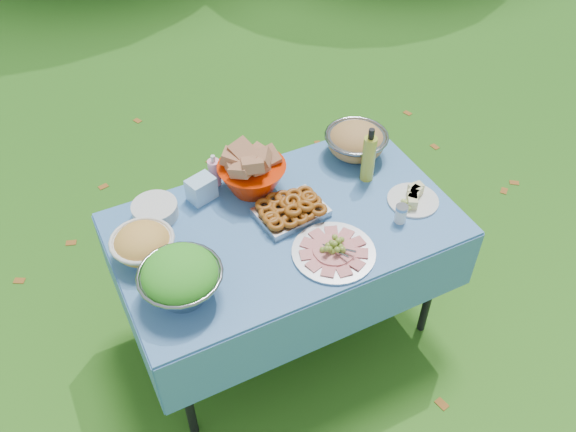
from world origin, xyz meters
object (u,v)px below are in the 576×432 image
at_px(salad_bowl, 181,278).
at_px(plate_stack, 155,210).
at_px(oil_bottle, 369,155).
at_px(pasta_bowl_steel, 356,141).
at_px(charcuterie_platter, 334,247).
at_px(picnic_table, 285,279).
at_px(bread_bowl, 252,171).

relative_size(salad_bowl, plate_stack, 1.60).
xyz_separation_m(plate_stack, oil_bottle, (0.95, -0.20, 0.11)).
height_order(pasta_bowl_steel, charcuterie_platter, pasta_bowl_steel).
height_order(picnic_table, plate_stack, plate_stack).
distance_m(bread_bowl, oil_bottle, 0.53).
height_order(picnic_table, salad_bowl, salad_bowl).
xyz_separation_m(bread_bowl, charcuterie_platter, (0.13, -0.51, -0.06)).
height_order(plate_stack, oil_bottle, oil_bottle).
distance_m(salad_bowl, charcuterie_platter, 0.63).
height_order(charcuterie_platter, oil_bottle, oil_bottle).
bearing_deg(oil_bottle, bread_bowl, 161.02).
bearing_deg(plate_stack, pasta_bowl_steel, -1.27).
bearing_deg(picnic_table, plate_stack, 148.76).
bearing_deg(bread_bowl, salad_bowl, -137.95).
bearing_deg(picnic_table, oil_bottle, 11.32).
distance_m(salad_bowl, oil_bottle, 1.03).
bearing_deg(picnic_table, charcuterie_platter, -68.42).
relative_size(picnic_table, oil_bottle, 5.24).
distance_m(plate_stack, bread_bowl, 0.46).
bearing_deg(picnic_table, salad_bowl, -161.34).
bearing_deg(charcuterie_platter, salad_bowl, 173.51).
bearing_deg(salad_bowl, bread_bowl, 42.05).
bearing_deg(pasta_bowl_steel, charcuterie_platter, -128.72).
xyz_separation_m(plate_stack, bread_bowl, (0.45, -0.03, 0.07)).
bearing_deg(charcuterie_platter, pasta_bowl_steel, 51.28).
xyz_separation_m(plate_stack, charcuterie_platter, (0.58, -0.54, 0.01)).
bearing_deg(oil_bottle, picnic_table, -168.68).
bearing_deg(charcuterie_platter, oil_bottle, 42.68).
bearing_deg(pasta_bowl_steel, picnic_table, -152.19).
bearing_deg(bread_bowl, plate_stack, 176.57).
xyz_separation_m(bread_bowl, pasta_bowl_steel, (0.55, 0.00, -0.02)).
xyz_separation_m(pasta_bowl_steel, oil_bottle, (-0.05, -0.18, 0.06)).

